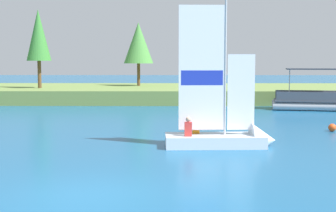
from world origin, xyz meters
The scene contains 7 objects.
ground_plane centered at (0.00, 0.00, 0.00)m, with size 200.00×200.00×0.00m, color #195684.
shore_bank centered at (0.00, 29.97, 0.56)m, with size 80.00×12.81×1.12m, color olive.
shoreline_tree_midleft centered at (-9.10, 27.69, 5.51)m, with size 2.03×2.03×6.57m.
shoreline_tree_centre centered at (-1.00, 31.27, 5.01)m, with size 2.70×2.70×5.77m.
sailboat centered at (4.53, 6.97, 0.46)m, with size 4.49×1.73×6.73m.
pontoon_boat centered at (12.02, 21.01, 0.67)m, with size 5.99×3.13×2.89m.
channel_buoy centered at (9.90, 10.98, 0.19)m, with size 0.38×0.38×0.38m, color #E54C19.
Camera 1 is at (2.18, -11.52, 3.42)m, focal length 49.89 mm.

